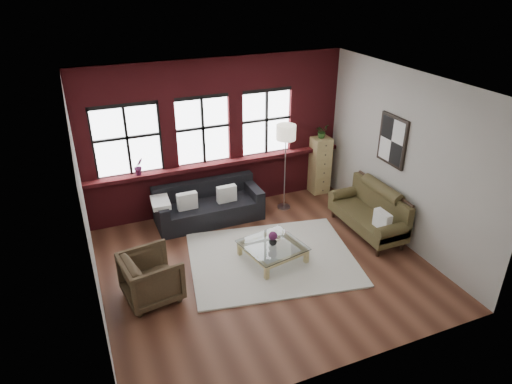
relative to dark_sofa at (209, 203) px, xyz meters
name	(u,v)px	position (x,y,z in m)	size (l,w,h in m)	color
floor	(264,265)	(0.41, -1.90, -0.39)	(5.50, 5.50, 0.00)	#512B1D
ceiling	(265,85)	(0.41, -1.90, 2.81)	(5.50, 5.50, 0.00)	white
wall_back	(216,135)	(0.41, 0.60, 1.21)	(5.50, 5.50, 0.00)	#ADABA1
wall_front	(350,269)	(0.41, -4.40, 1.21)	(5.50, 5.50, 0.00)	#ADABA1
wall_left	(86,216)	(-2.34, -1.90, 1.21)	(5.00, 5.00, 0.00)	#ADABA1
wall_right	(402,159)	(3.16, -1.90, 1.21)	(5.00, 5.00, 0.00)	#ADABA1
brick_backwall	(217,136)	(0.41, 0.54, 1.21)	(5.50, 0.12, 3.20)	maroon
sill_ledge	(220,163)	(0.41, 0.45, 0.65)	(5.50, 0.30, 0.08)	maroon
window_left	(127,141)	(-1.39, 0.55, 1.36)	(1.38, 0.10, 1.50)	black
window_mid	(203,131)	(0.11, 0.55, 1.36)	(1.38, 0.10, 1.50)	black
window_right	(266,123)	(1.51, 0.55, 1.36)	(1.38, 0.10, 1.50)	black
wall_poster	(393,141)	(3.13, -1.60, 1.46)	(0.05, 0.74, 0.94)	black
shag_rug	(272,258)	(0.62, -1.80, -0.38)	(2.91, 2.28, 0.03)	beige
dark_sofa	(209,203)	(0.00, 0.00, 0.00)	(2.16, 0.88, 0.78)	black
pillow_a	(187,201)	(-0.46, -0.10, 0.19)	(0.40, 0.14, 0.34)	white
pillow_b	(227,194)	(0.36, -0.10, 0.19)	(0.40, 0.14, 0.34)	white
vintage_settee	(368,211)	(2.71, -1.67, 0.09)	(0.80, 1.80, 0.96)	#453C20
pillow_settee	(382,220)	(2.63, -2.22, 0.20)	(0.14, 0.38, 0.34)	white
armchair	(151,277)	(-1.56, -2.01, 0.00)	(0.83, 0.86, 0.78)	#403120
coffee_table	(273,252)	(0.62, -1.81, -0.24)	(0.98, 0.98, 0.33)	tan
vase	(273,241)	(0.62, -1.81, 0.00)	(0.15, 0.15, 0.15)	#B2B2B2
flowers	(273,236)	(0.62, -1.81, 0.11)	(0.16, 0.16, 0.16)	#571E46
drawer_chest	(320,165)	(2.76, 0.31, 0.27)	(0.41, 0.41, 1.32)	tan
potted_plant_top	(322,131)	(2.76, 0.31, 1.08)	(0.27, 0.24, 0.30)	#2D5923
floor_lamp	(285,165)	(1.67, -0.11, 0.62)	(0.40, 0.40, 2.03)	#A5A5A8
sill_plant	(139,166)	(-1.25, 0.42, 0.86)	(0.19, 0.15, 0.34)	#571E46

